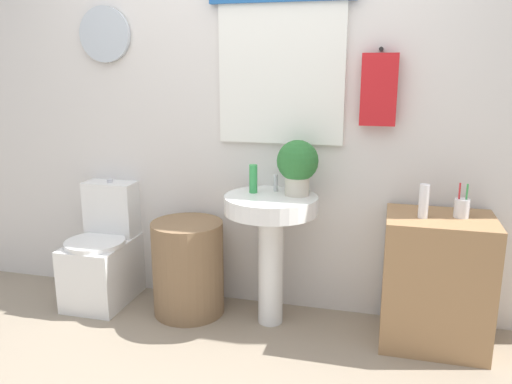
{
  "coord_description": "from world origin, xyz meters",
  "views": [
    {
      "loc": [
        0.79,
        -1.94,
        1.52
      ],
      "look_at": [
        0.08,
        0.8,
        0.82
      ],
      "focal_mm": 35.9,
      "sensor_mm": 36.0,
      "label": 1
    }
  ],
  "objects_px": {
    "toilet": "(104,256)",
    "pedestal_sink": "(271,227)",
    "lotion_bottle": "(424,201)",
    "toothbrush_cup": "(462,208)",
    "laundry_hamper": "(188,268)",
    "potted_plant": "(298,164)",
    "soap_bottle": "(253,179)",
    "wooden_cabinet": "(436,281)"
  },
  "relations": [
    {
      "from": "laundry_hamper",
      "to": "soap_bottle",
      "type": "xyz_separation_m",
      "value": [
        0.41,
        0.05,
        0.58
      ]
    },
    {
      "from": "potted_plant",
      "to": "lotion_bottle",
      "type": "relative_size",
      "value": 1.76
    },
    {
      "from": "pedestal_sink",
      "to": "toilet",
      "type": "bearing_deg",
      "value": 178.24
    },
    {
      "from": "potted_plant",
      "to": "toothbrush_cup",
      "type": "bearing_deg",
      "value": -2.56
    },
    {
      "from": "toilet",
      "to": "pedestal_sink",
      "type": "relative_size",
      "value": 1.0
    },
    {
      "from": "pedestal_sink",
      "to": "toothbrush_cup",
      "type": "height_order",
      "value": "toothbrush_cup"
    },
    {
      "from": "toilet",
      "to": "toothbrush_cup",
      "type": "bearing_deg",
      "value": -0.4
    },
    {
      "from": "lotion_bottle",
      "to": "wooden_cabinet",
      "type": "bearing_deg",
      "value": 21.95
    },
    {
      "from": "pedestal_sink",
      "to": "lotion_bottle",
      "type": "height_order",
      "value": "lotion_bottle"
    },
    {
      "from": "potted_plant",
      "to": "soap_bottle",
      "type": "bearing_deg",
      "value": -177.8
    },
    {
      "from": "pedestal_sink",
      "to": "toothbrush_cup",
      "type": "xyz_separation_m",
      "value": [
        1.03,
        0.02,
        0.18
      ]
    },
    {
      "from": "soap_bottle",
      "to": "toothbrush_cup",
      "type": "distance_m",
      "value": 1.16
    },
    {
      "from": "laundry_hamper",
      "to": "soap_bottle",
      "type": "relative_size",
      "value": 3.51
    },
    {
      "from": "potted_plant",
      "to": "lotion_bottle",
      "type": "height_order",
      "value": "potted_plant"
    },
    {
      "from": "laundry_hamper",
      "to": "toothbrush_cup",
      "type": "height_order",
      "value": "toothbrush_cup"
    },
    {
      "from": "pedestal_sink",
      "to": "wooden_cabinet",
      "type": "relative_size",
      "value": 1.08
    },
    {
      "from": "soap_bottle",
      "to": "toothbrush_cup",
      "type": "relative_size",
      "value": 0.91
    },
    {
      "from": "wooden_cabinet",
      "to": "soap_bottle",
      "type": "xyz_separation_m",
      "value": [
        -1.06,
        0.05,
        0.51
      ]
    },
    {
      "from": "toilet",
      "to": "toothbrush_cup",
      "type": "distance_m",
      "value": 2.23
    },
    {
      "from": "lotion_bottle",
      "to": "soap_bottle",
      "type": "bearing_deg",
      "value": 174.62
    },
    {
      "from": "toilet",
      "to": "soap_bottle",
      "type": "distance_m",
      "value": 1.17
    },
    {
      "from": "wooden_cabinet",
      "to": "toothbrush_cup",
      "type": "xyz_separation_m",
      "value": [
        0.1,
        0.02,
        0.42
      ]
    },
    {
      "from": "pedestal_sink",
      "to": "wooden_cabinet",
      "type": "height_order",
      "value": "pedestal_sink"
    },
    {
      "from": "soap_bottle",
      "to": "potted_plant",
      "type": "height_order",
      "value": "potted_plant"
    },
    {
      "from": "toothbrush_cup",
      "to": "lotion_bottle",
      "type": "bearing_deg",
      "value": -163.19
    },
    {
      "from": "laundry_hamper",
      "to": "pedestal_sink",
      "type": "distance_m",
      "value": 0.61
    },
    {
      "from": "potted_plant",
      "to": "toothbrush_cup",
      "type": "xyz_separation_m",
      "value": [
        0.89,
        -0.04,
        -0.18
      ]
    },
    {
      "from": "toilet",
      "to": "wooden_cabinet",
      "type": "bearing_deg",
      "value": -0.97
    },
    {
      "from": "laundry_hamper",
      "to": "pedestal_sink",
      "type": "relative_size",
      "value": 0.75
    },
    {
      "from": "wooden_cabinet",
      "to": "laundry_hamper",
      "type": "bearing_deg",
      "value": 180.0
    },
    {
      "from": "pedestal_sink",
      "to": "soap_bottle",
      "type": "distance_m",
      "value": 0.3
    },
    {
      "from": "laundry_hamper",
      "to": "toothbrush_cup",
      "type": "bearing_deg",
      "value": 0.73
    },
    {
      "from": "potted_plant",
      "to": "pedestal_sink",
      "type": "bearing_deg",
      "value": -156.8
    },
    {
      "from": "pedestal_sink",
      "to": "potted_plant",
      "type": "bearing_deg",
      "value": 23.2
    },
    {
      "from": "lotion_bottle",
      "to": "pedestal_sink",
      "type": "bearing_deg",
      "value": 177.26
    },
    {
      "from": "laundry_hamper",
      "to": "potted_plant",
      "type": "height_order",
      "value": "potted_plant"
    },
    {
      "from": "toilet",
      "to": "wooden_cabinet",
      "type": "height_order",
      "value": "toilet"
    },
    {
      "from": "toilet",
      "to": "potted_plant",
      "type": "bearing_deg",
      "value": 1.12
    },
    {
      "from": "soap_bottle",
      "to": "lotion_bottle",
      "type": "distance_m",
      "value": 0.96
    },
    {
      "from": "toilet",
      "to": "potted_plant",
      "type": "height_order",
      "value": "potted_plant"
    },
    {
      "from": "laundry_hamper",
      "to": "toothbrush_cup",
      "type": "relative_size",
      "value": 3.2
    },
    {
      "from": "laundry_hamper",
      "to": "soap_bottle",
      "type": "height_order",
      "value": "soap_bottle"
    }
  ]
}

